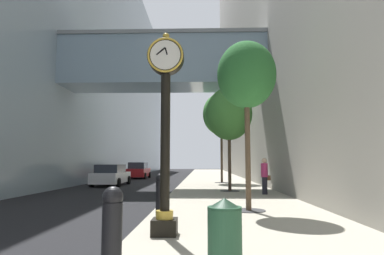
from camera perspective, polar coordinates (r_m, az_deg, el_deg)
name	(u,v)px	position (r m, az deg, el deg)	size (l,w,h in m)	color
ground_plane	(183,182)	(29.24, -1.48, -9.34)	(110.00, 110.00, 0.00)	black
sidewalk_right	(215,179)	(32.21, 3.98, -8.89)	(5.73, 80.00, 0.14)	#ADA593
building_block_left	(67,47)	(36.70, -20.68, 12.84)	(22.61, 80.00, 26.70)	#93A8B7
street_clock	(165,121)	(7.55, -4.60, 1.13)	(0.84, 0.55, 4.59)	black
bollard_nearest	(112,230)	(4.90, -13.56, -16.78)	(0.29, 0.29, 1.26)	black
bollard_third	(160,194)	(10.11, -5.43, -11.22)	(0.29, 0.29, 1.26)	black
street_tree_near	(246,76)	(11.67, 9.32, 8.71)	(2.01, 2.01, 5.73)	#333335
street_tree_mid_near	(229,114)	(18.90, 6.36, 2.31)	(2.60, 2.60, 5.81)	#333335
street_tree_mid_far	(221,114)	(26.41, 5.04, 2.28)	(2.92, 2.92, 7.06)	#333335
trash_bin	(225,232)	(5.27, 5.64, -17.47)	(0.53, 0.53, 1.05)	#234C33
pedestrian_walking	(265,175)	(17.11, 12.35, -7.95)	(0.47, 0.37, 1.79)	#23232D
car_white_near	(111,175)	(25.54, -13.72, -7.95)	(2.13, 4.59, 1.55)	silver
car_red_mid	(138,171)	(35.86, -9.18, -7.32)	(2.10, 4.42, 1.70)	#AD191E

